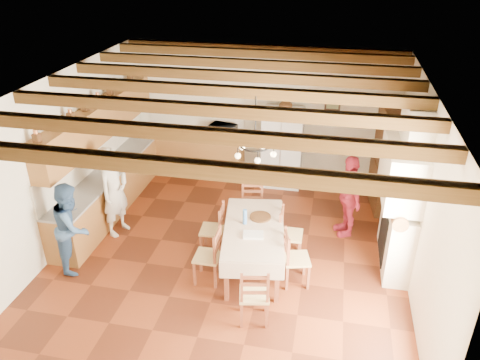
% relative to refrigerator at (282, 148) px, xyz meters
% --- Properties ---
extents(floor, '(6.00, 6.50, 0.02)m').
position_rel_refrigerator_xyz_m(floor, '(-0.55, -2.75, -0.87)').
color(floor, '#4B1F0F').
rests_on(floor, ground).
extents(ceiling, '(6.00, 6.50, 0.02)m').
position_rel_refrigerator_xyz_m(ceiling, '(-0.55, -2.75, 2.15)').
color(ceiling, white).
rests_on(ceiling, ground).
extents(wall_back, '(6.00, 0.02, 3.00)m').
position_rel_refrigerator_xyz_m(wall_back, '(-0.55, 0.51, 0.64)').
color(wall_back, beige).
rests_on(wall_back, ground).
extents(wall_front, '(6.00, 0.02, 3.00)m').
position_rel_refrigerator_xyz_m(wall_front, '(-0.55, -6.01, 0.64)').
color(wall_front, beige).
rests_on(wall_front, ground).
extents(wall_left, '(0.02, 6.50, 3.00)m').
position_rel_refrigerator_xyz_m(wall_left, '(-3.56, -2.75, 0.64)').
color(wall_left, beige).
rests_on(wall_left, ground).
extents(wall_right, '(0.02, 6.50, 3.00)m').
position_rel_refrigerator_xyz_m(wall_right, '(2.46, -2.75, 0.64)').
color(wall_right, beige).
rests_on(wall_right, ground).
extents(ceiling_beams, '(6.00, 6.30, 0.16)m').
position_rel_refrigerator_xyz_m(ceiling_beams, '(-0.55, -2.75, 2.05)').
color(ceiling_beams, '#34210B').
rests_on(ceiling_beams, ground).
extents(lower_cabinets_left, '(0.60, 4.30, 0.86)m').
position_rel_refrigerator_xyz_m(lower_cabinets_left, '(-3.25, -1.70, -0.43)').
color(lower_cabinets_left, brown).
rests_on(lower_cabinets_left, ground).
extents(lower_cabinets_back, '(2.30, 0.60, 0.86)m').
position_rel_refrigerator_xyz_m(lower_cabinets_back, '(-2.10, 0.20, -0.43)').
color(lower_cabinets_back, brown).
rests_on(lower_cabinets_back, ground).
extents(countertop_left, '(0.62, 4.30, 0.04)m').
position_rel_refrigerator_xyz_m(countertop_left, '(-3.25, -1.70, 0.02)').
color(countertop_left, slate).
rests_on(countertop_left, lower_cabinets_left).
extents(countertop_back, '(2.34, 0.62, 0.04)m').
position_rel_refrigerator_xyz_m(countertop_back, '(-2.10, 0.20, 0.02)').
color(countertop_back, slate).
rests_on(countertop_back, lower_cabinets_back).
extents(backsplash_left, '(0.03, 4.30, 0.60)m').
position_rel_refrigerator_xyz_m(backsplash_left, '(-3.54, -1.70, 0.34)').
color(backsplash_left, beige).
rests_on(backsplash_left, ground).
extents(backsplash_back, '(2.30, 0.03, 0.60)m').
position_rel_refrigerator_xyz_m(backsplash_back, '(-2.10, 0.48, 0.34)').
color(backsplash_back, beige).
rests_on(backsplash_back, ground).
extents(upper_cabinets, '(0.35, 4.20, 0.70)m').
position_rel_refrigerator_xyz_m(upper_cabinets, '(-3.38, -1.70, 0.99)').
color(upper_cabinets, brown).
rests_on(upper_cabinets, ground).
extents(fireplace, '(0.56, 1.60, 2.80)m').
position_rel_refrigerator_xyz_m(fireplace, '(2.17, -2.55, 0.54)').
color(fireplace, beige).
rests_on(fireplace, ground).
extents(wall_picture, '(0.34, 0.03, 0.42)m').
position_rel_refrigerator_xyz_m(wall_picture, '(1.00, 0.48, 0.99)').
color(wall_picture, '#2F2017').
rests_on(wall_picture, ground).
extents(refrigerator, '(0.87, 0.72, 1.73)m').
position_rel_refrigerator_xyz_m(refrigerator, '(0.00, 0.00, 0.00)').
color(refrigerator, silver).
rests_on(refrigerator, floor).
extents(hutch, '(0.62, 1.22, 2.14)m').
position_rel_refrigerator_xyz_m(hutch, '(2.20, -0.58, 0.20)').
color(hutch, '#371A0B').
rests_on(hutch, floor).
extents(dining_table, '(1.21, 1.97, 0.81)m').
position_rel_refrigerator_xyz_m(dining_table, '(-0.07, -3.21, -0.14)').
color(dining_table, beige).
rests_on(dining_table, floor).
extents(chandelier, '(0.47, 0.47, 0.03)m').
position_rel_refrigerator_xyz_m(chandelier, '(-0.07, -3.21, 1.39)').
color(chandelier, black).
rests_on(chandelier, ground).
extents(chair_left_near, '(0.40, 0.42, 0.96)m').
position_rel_refrigerator_xyz_m(chair_left_near, '(-0.73, -3.67, -0.38)').
color(chair_left_near, maroon).
rests_on(chair_left_near, floor).
extents(chair_left_far, '(0.43, 0.45, 0.96)m').
position_rel_refrigerator_xyz_m(chair_left_far, '(-0.85, -2.90, -0.38)').
color(chair_left_far, maroon).
rests_on(chair_left_far, floor).
extents(chair_right_near, '(0.49, 0.51, 0.96)m').
position_rel_refrigerator_xyz_m(chair_right_near, '(0.67, -3.44, -0.38)').
color(chair_right_near, maroon).
rests_on(chair_right_near, floor).
extents(chair_right_far, '(0.40, 0.42, 0.96)m').
position_rel_refrigerator_xyz_m(chair_right_far, '(0.51, -2.78, -0.38)').
color(chair_right_far, maroon).
rests_on(chair_right_far, floor).
extents(chair_end_near, '(0.49, 0.47, 0.96)m').
position_rel_refrigerator_xyz_m(chair_end_near, '(0.16, -4.40, -0.38)').
color(chair_end_near, maroon).
rests_on(chair_end_near, floor).
extents(chair_end_far, '(0.48, 0.47, 0.96)m').
position_rel_refrigerator_xyz_m(chair_end_far, '(-0.29, -2.13, -0.38)').
color(chair_end_far, maroon).
rests_on(chair_end_far, floor).
extents(person_man, '(0.56, 0.72, 1.74)m').
position_rel_refrigerator_xyz_m(person_man, '(-2.76, -2.63, 0.00)').
color(person_man, beige).
rests_on(person_man, floor).
extents(person_woman_blue, '(0.74, 0.87, 1.56)m').
position_rel_refrigerator_xyz_m(person_woman_blue, '(-2.99, -3.73, -0.09)').
color(person_woman_blue, '#365889').
rests_on(person_woman_blue, floor).
extents(person_woman_red, '(0.68, 1.01, 1.59)m').
position_rel_refrigerator_xyz_m(person_woman_red, '(1.44, -1.79, -0.07)').
color(person_woman_red, '#B2253B').
rests_on(person_woman_red, floor).
extents(microwave, '(0.66, 0.52, 0.32)m').
position_rel_refrigerator_xyz_m(microwave, '(-1.40, 0.20, 0.20)').
color(microwave, silver).
rests_on(microwave, countertop_back).
extents(fridge_vase, '(0.32, 0.32, 0.30)m').
position_rel_refrigerator_xyz_m(fridge_vase, '(0.03, 0.00, 1.01)').
color(fridge_vase, '#371A0B').
rests_on(fridge_vase, refrigerator).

